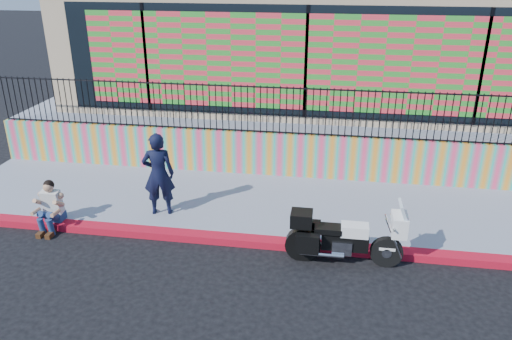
# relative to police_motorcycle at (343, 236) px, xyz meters

# --- Properties ---
(ground) EXTENTS (90.00, 90.00, 0.00)m
(ground) POSITION_rel_police_motorcycle_xyz_m (-1.06, 0.35, -0.56)
(ground) COLOR black
(ground) RESTS_ON ground
(red_curb) EXTENTS (16.00, 0.30, 0.15)m
(red_curb) POSITION_rel_police_motorcycle_xyz_m (-1.06, 0.35, -0.48)
(red_curb) COLOR #A70B27
(red_curb) RESTS_ON ground
(sidewalk) EXTENTS (16.00, 3.00, 0.15)m
(sidewalk) POSITION_rel_police_motorcycle_xyz_m (-1.06, 2.00, -0.48)
(sidewalk) COLOR gray
(sidewalk) RESTS_ON ground
(mural_wall) EXTENTS (16.00, 0.20, 1.10)m
(mural_wall) POSITION_rel_police_motorcycle_xyz_m (-1.06, 3.60, 0.14)
(mural_wall) COLOR #FF4372
(mural_wall) RESTS_ON sidewalk
(metal_fence) EXTENTS (15.80, 0.04, 1.20)m
(metal_fence) POSITION_rel_police_motorcycle_xyz_m (-1.06, 3.60, 1.29)
(metal_fence) COLOR black
(metal_fence) RESTS_ON mural_wall
(elevated_platform) EXTENTS (16.00, 10.00, 1.25)m
(elevated_platform) POSITION_rel_police_motorcycle_xyz_m (-1.06, 8.70, 0.07)
(elevated_platform) COLOR gray
(elevated_platform) RESTS_ON ground
(storefront_building) EXTENTS (14.00, 8.06, 4.00)m
(storefront_building) POSITION_rel_police_motorcycle_xyz_m (-1.06, 8.48, 2.69)
(storefront_building) COLOR tan
(storefront_building) RESTS_ON elevated_platform
(police_motorcycle) EXTENTS (2.13, 0.70, 1.33)m
(police_motorcycle) POSITION_rel_police_motorcycle_xyz_m (0.00, 0.00, 0.00)
(police_motorcycle) COLOR black
(police_motorcycle) RESTS_ON ground
(police_officer) EXTENTS (0.75, 0.57, 1.82)m
(police_officer) POSITION_rel_police_motorcycle_xyz_m (-3.89, 1.11, 0.51)
(police_officer) COLOR black
(police_officer) RESTS_ON sidewalk
(seated_man) EXTENTS (0.54, 0.71, 1.06)m
(seated_man) POSITION_rel_police_motorcycle_xyz_m (-5.99, 0.25, -0.11)
(seated_man) COLOR navy
(seated_man) RESTS_ON ground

